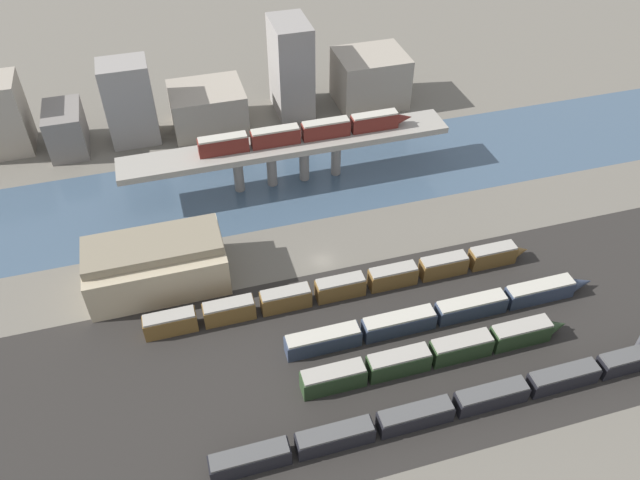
{
  "coord_description": "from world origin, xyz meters",
  "views": [
    {
      "loc": [
        -24.7,
        -84.08,
        84.08
      ],
      "look_at": [
        0.0,
        1.57,
        4.14
      ],
      "focal_mm": 35.0,
      "sensor_mm": 36.0,
      "label": 1
    }
  ],
  "objects": [
    {
      "name": "ground_plane",
      "position": [
        0.0,
        0.0,
        0.0
      ],
      "size": [
        400.0,
        400.0,
        0.0
      ],
      "primitive_type": "plane",
      "color": "#666056"
    },
    {
      "name": "railbed_yard",
      "position": [
        0.0,
        -24.0,
        0.0
      ],
      "size": [
        280.0,
        42.0,
        0.01
      ],
      "primitive_type": "cube",
      "color": "#282623",
      "rests_on": "ground"
    },
    {
      "name": "river_water",
      "position": [
        0.0,
        27.13,
        0.0
      ],
      "size": [
        320.0,
        29.66,
        0.01
      ],
      "primitive_type": "cube",
      "color": "#3D5166",
      "rests_on": "ground"
    },
    {
      "name": "bridge",
      "position": [
        0.0,
        27.13,
        8.8
      ],
      "size": [
        71.92,
        8.47,
        10.36
      ],
      "color": "gray",
      "rests_on": "ground"
    },
    {
      "name": "train_on_bridge",
      "position": [
        4.25,
        27.13,
        12.23
      ],
      "size": [
        47.59,
        2.71,
        3.81
      ],
      "color": "#5B1E19",
      "rests_on": "bridge"
    },
    {
      "name": "train_yard_near",
      "position": [
        24.01,
        -38.04,
        1.71
      ],
      "size": [
        104.28,
        2.97,
        3.47
      ],
      "color": "black",
      "rests_on": "ground"
    },
    {
      "name": "train_yard_mid",
      "position": [
        11.35,
        -28.3,
        2.02
      ],
      "size": [
        47.11,
        3.16,
        4.12
      ],
      "color": "#23381E",
      "rests_on": "ground"
    },
    {
      "name": "train_yard_far",
      "position": [
        16.29,
        -20.36,
        1.78
      ],
      "size": [
        58.27,
        3.06,
        3.64
      ],
      "color": "#2D384C",
      "rests_on": "ground"
    },
    {
      "name": "train_yard_outer",
      "position": [
        1.68,
        -9.59,
        1.99
      ],
      "size": [
        73.46,
        2.91,
        4.04
      ],
      "color": "brown",
      "rests_on": "ground"
    },
    {
      "name": "warehouse_building",
      "position": [
        -30.82,
        3.17,
        4.72
      ],
      "size": [
        24.93,
        14.26,
        9.93
      ],
      "color": "tan",
      "rests_on": "ground"
    },
    {
      "name": "city_block_left",
      "position": [
        -47.19,
        54.56,
        5.32
      ],
      "size": [
        8.44,
        13.33,
        10.64
      ],
      "primitive_type": "cube",
      "color": "slate",
      "rests_on": "ground"
    },
    {
      "name": "city_block_center",
      "position": [
        -31.62,
        54.56,
        10.07
      ],
      "size": [
        11.25,
        9.04,
        20.13
      ],
      "primitive_type": "cube",
      "color": "gray",
      "rests_on": "ground"
    },
    {
      "name": "city_block_right",
      "position": [
        -13.48,
        55.41,
        5.23
      ],
      "size": [
        17.89,
        15.11,
        10.46
      ],
      "primitive_type": "cube",
      "color": "gray",
      "rests_on": "ground"
    },
    {
      "name": "city_block_far_right",
      "position": [
        8.64,
        57.89,
        11.87
      ],
      "size": [
        8.95,
        13.71,
        23.74
      ],
      "primitive_type": "cube",
      "color": "gray",
      "rests_on": "ground"
    },
    {
      "name": "city_block_tall",
      "position": [
        29.36,
        56.03,
        6.75
      ],
      "size": [
        17.73,
        14.77,
        13.49
      ],
      "primitive_type": "cube",
      "color": "gray",
      "rests_on": "ground"
    }
  ]
}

